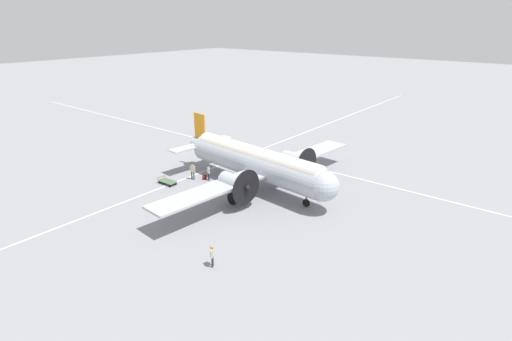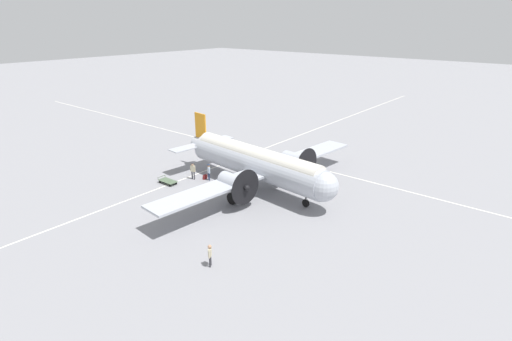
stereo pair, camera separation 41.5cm
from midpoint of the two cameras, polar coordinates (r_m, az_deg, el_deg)
The scene contains 9 objects.
ground_plane at distance 39.51m, azimuth -0.30°, elevation -2.42°, with size 300.00×300.00×0.00m, color gray.
apron_line_eastwest at distance 44.11m, azimuth -7.65°, elevation -0.08°, with size 120.00×0.16×0.01m.
apron_line_northsouth at distance 45.99m, azimuth 6.40°, elevation 0.86°, with size 0.16×120.00×0.01m.
airliner_main at distance 38.25m, azimuth 0.18°, elevation 1.01°, with size 24.98×18.72×6.11m.
crew_foreground at distance 27.21m, azimuth -6.72°, elevation -11.69°, with size 0.48×0.36×1.64m.
passenger_boarding at distance 41.57m, azimuth -9.35°, elevation 0.19°, with size 0.37×0.61×1.83m.
ramp_agent at distance 41.17m, azimuth -7.09°, elevation -0.00°, with size 0.38×0.53×1.71m.
suitcase_near_door at distance 41.78m, azimuth -7.63°, elevation -0.95°, with size 0.49×0.18×0.49m.
baggage_cart at distance 41.25m, azimuth -12.82°, elevation -1.53°, with size 1.01×2.01×0.56m.
Camera 1 is at (28.35, 22.72, 15.52)m, focal length 28.00 mm.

